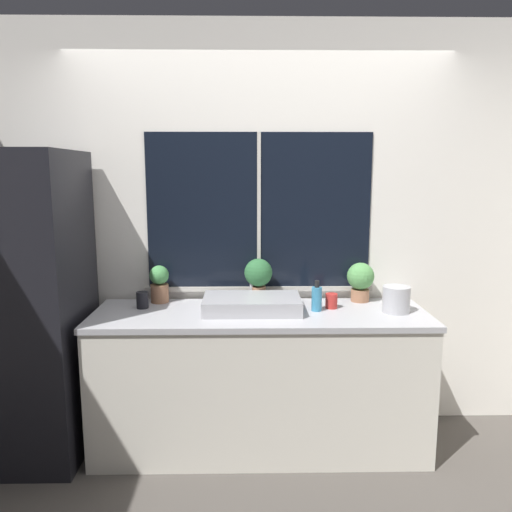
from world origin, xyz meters
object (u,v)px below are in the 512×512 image
object	(u,v)px
sink	(252,304)
mug_black	(142,300)
potted_plant_right	(360,279)
kettle	(396,298)
soap_bottle	(317,298)
mug_red	(331,301)
potted_plant_center	(258,275)
potted_plant_left	(159,283)
refrigerator	(21,308)

from	to	relation	value
sink	mug_black	distance (m)	0.70
potted_plant_right	kettle	world-z (taller)	potted_plant_right
soap_bottle	mug_red	bearing A→B (deg)	30.08
potted_plant_center	potted_plant_left	bearing A→B (deg)	180.00
potted_plant_right	kettle	bearing A→B (deg)	-58.40
potted_plant_left	soap_bottle	distance (m)	1.04
refrigerator	potted_plant_center	bearing A→B (deg)	11.41
mug_red	sink	bearing A→B (deg)	-173.88
sink	potted_plant_left	distance (m)	0.65
kettle	potted_plant_left	bearing A→B (deg)	169.95
potted_plant_right	potted_plant_center	bearing A→B (deg)	180.00
sink	potted_plant_right	world-z (taller)	sink
potted_plant_center	kettle	xyz separation A→B (m)	(0.84, -0.26, -0.09)
potted_plant_right	soap_bottle	xyz separation A→B (m)	(-0.32, -0.23, -0.07)
potted_plant_left	sink	bearing A→B (deg)	-20.04
potted_plant_left	mug_black	distance (m)	0.18
potted_plant_right	potted_plant_left	bearing A→B (deg)	180.00
potted_plant_right	soap_bottle	distance (m)	0.40
potted_plant_left	mug_black	bearing A→B (deg)	-120.30
potted_plant_right	mug_red	world-z (taller)	potted_plant_right
refrigerator	potted_plant_left	size ratio (longest dim) A/B	7.56
refrigerator	soap_bottle	distance (m)	1.80
potted_plant_left	mug_red	size ratio (longest dim) A/B	2.63
mug_black	kettle	xyz separation A→B (m)	(1.58, -0.12, 0.04)
potted_plant_left	mug_black	xyz separation A→B (m)	(-0.08, -0.15, -0.08)
potted_plant_center	potted_plant_right	size ratio (longest dim) A/B	1.11
potted_plant_center	mug_red	distance (m)	0.51
mug_red	kettle	distance (m)	0.40
refrigerator	potted_plant_center	distance (m)	1.47
mug_black	kettle	distance (m)	1.58
potted_plant_center	mug_red	bearing A→B (deg)	-20.04
mug_black	kettle	world-z (taller)	kettle
soap_bottle	potted_plant_right	bearing A→B (deg)	35.21
refrigerator	kettle	size ratio (longest dim) A/B	10.37
soap_bottle	mug_red	xyz separation A→B (m)	(0.10, 0.06, -0.03)
potted_plant_center	kettle	distance (m)	0.89
potted_plant_right	mug_black	size ratio (longest dim) A/B	2.49
sink	mug_black	size ratio (longest dim) A/B	5.73
refrigerator	mug_black	size ratio (longest dim) A/B	17.81
potted_plant_right	refrigerator	bearing A→B (deg)	-172.19
mug_black	mug_red	bearing A→B (deg)	-1.05
sink	mug_red	world-z (taller)	sink
potted_plant_center	mug_black	size ratio (longest dim) A/B	2.77
mug_red	potted_plant_left	bearing A→B (deg)	171.43
potted_plant_right	mug_red	size ratio (longest dim) A/B	2.78
mug_red	mug_black	world-z (taller)	mug_black
sink	kettle	world-z (taller)	sink
refrigerator	potted_plant_right	bearing A→B (deg)	7.81
mug_red	kettle	world-z (taller)	kettle
refrigerator	mug_black	world-z (taller)	refrigerator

